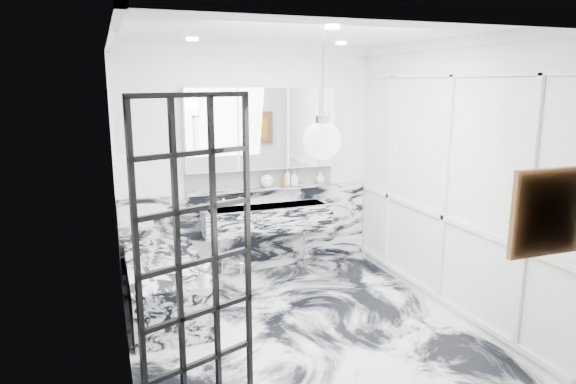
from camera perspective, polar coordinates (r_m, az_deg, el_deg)
name	(u,v)px	position (r m, az deg, el deg)	size (l,w,h in m)	color
floor	(301,331)	(5.19, 1.45, -15.14)	(3.60, 3.60, 0.00)	silver
ceiling	(303,32)	(4.63, 1.64, 17.36)	(3.60, 3.60, 0.00)	white
wall_back	(249,162)	(6.40, -4.38, 3.31)	(3.60, 3.60, 0.00)	white
wall_front	(412,250)	(3.16, 13.60, -6.24)	(3.60, 3.60, 0.00)	white
wall_left	(119,205)	(4.40, -18.25, -1.33)	(3.60, 3.60, 0.00)	white
wall_right	(447,180)	(5.49, 17.27, 1.33)	(3.60, 3.60, 0.00)	white
marble_clad_back	(250,230)	(6.56, -4.19, -4.29)	(3.18, 0.05, 1.05)	silver
marble_clad_left	(122,211)	(4.42, -18.00, -2.07)	(0.02, 3.56, 2.68)	silver
panel_molding	(445,189)	(5.50, 17.04, 0.30)	(0.03, 3.40, 2.30)	white
soap_bottle_a	(287,177)	(6.49, -0.07, 1.67)	(0.08, 0.08, 0.22)	#8C5919
soap_bottle_b	(294,178)	(6.52, 0.68, 1.59)	(0.08, 0.09, 0.19)	#4C4C51
soap_bottle_c	(320,178)	(6.66, 3.59, 1.61)	(0.11, 0.11, 0.15)	silver
face_pot	(267,181)	(6.41, -2.39, 1.22)	(0.17, 0.17, 0.17)	white
amber_bottle	(284,182)	(6.48, -0.47, 1.14)	(0.04, 0.04, 0.10)	#8C5919
flower_vase	(202,280)	(4.81, -9.52, -9.63)	(0.08, 0.08, 0.12)	silver
crittall_door	(197,262)	(3.66, -10.06, -7.70)	(0.88, 0.04, 2.30)	black
artwork	(548,212)	(3.84, 26.89, -2.02)	(0.50, 0.05, 0.50)	#C08F13
pendant_light	(322,141)	(3.53, 3.81, 5.69)	(0.26, 0.26, 0.26)	white
trough_sink	(267,218)	(6.35, -2.37, -2.92)	(1.60, 0.45, 0.30)	silver
ledge	(263,189)	(6.42, -2.85, 0.37)	(1.90, 0.14, 0.04)	silver
subway_tile	(261,177)	(6.45, -3.02, 1.65)	(1.90, 0.03, 0.23)	white
mirror_cabinet	(262,129)	(6.31, -2.93, 7.06)	(1.90, 0.16, 1.00)	white
sconce_left	(196,135)	(6.04, -10.16, 6.27)	(0.07, 0.07, 0.40)	white
sconce_right	(326,130)	(6.52, 4.28, 6.85)	(0.07, 0.07, 0.40)	white
bathtub	(166,287)	(5.62, -13.42, -10.19)	(0.75, 1.65, 0.55)	silver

